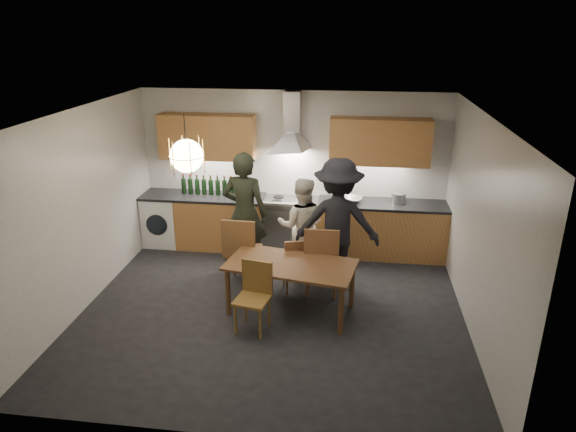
# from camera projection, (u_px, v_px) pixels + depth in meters

# --- Properties ---
(ground) EXTENTS (5.00, 5.00, 0.00)m
(ground) POSITION_uv_depth(u_px,v_px,m) (272.00, 310.00, 6.84)
(ground) COLOR black
(ground) RESTS_ON ground
(room_shell) EXTENTS (5.02, 4.52, 2.61)m
(room_shell) POSITION_uv_depth(u_px,v_px,m) (271.00, 188.00, 6.24)
(room_shell) COLOR white
(room_shell) RESTS_ON ground
(counter_run) EXTENTS (5.00, 0.62, 0.90)m
(counter_run) POSITION_uv_depth(u_px,v_px,m) (292.00, 225.00, 8.49)
(counter_run) COLOR tan
(counter_run) RESTS_ON ground
(range_stove) EXTENTS (0.90, 0.60, 0.92)m
(range_stove) POSITION_uv_depth(u_px,v_px,m) (291.00, 225.00, 8.49)
(range_stove) COLOR silver
(range_stove) RESTS_ON ground
(wall_fixtures) EXTENTS (4.30, 0.54, 1.10)m
(wall_fixtures) POSITION_uv_depth(u_px,v_px,m) (292.00, 139.00, 8.09)
(wall_fixtures) COLOR tan
(wall_fixtures) RESTS_ON ground
(pendant_lamp) EXTENTS (0.43, 0.43, 0.70)m
(pendant_lamp) POSITION_uv_depth(u_px,v_px,m) (187.00, 156.00, 6.12)
(pendant_lamp) COLOR black
(pendant_lamp) RESTS_ON ground
(dining_table) EXTENTS (1.76, 1.10, 0.69)m
(dining_table) POSITION_uv_depth(u_px,v_px,m) (291.00, 269.00, 6.62)
(dining_table) COLOR brown
(dining_table) RESTS_ON ground
(chair_back_left) EXTENTS (0.49, 0.49, 1.05)m
(chair_back_left) POSITION_uv_depth(u_px,v_px,m) (241.00, 247.00, 7.28)
(chair_back_left) COLOR brown
(chair_back_left) RESTS_ON ground
(chair_back_mid) EXTENTS (0.46, 0.46, 0.82)m
(chair_back_mid) POSITION_uv_depth(u_px,v_px,m) (297.00, 262.00, 7.15)
(chair_back_mid) COLOR brown
(chair_back_mid) RESTS_ON ground
(chair_back_right) EXTENTS (0.48, 0.48, 1.04)m
(chair_back_right) POSITION_uv_depth(u_px,v_px,m) (322.00, 257.00, 7.01)
(chair_back_right) COLOR brown
(chair_back_right) RESTS_ON ground
(chair_front) EXTENTS (0.46, 0.46, 0.87)m
(chair_front) POSITION_uv_depth(u_px,v_px,m) (255.00, 291.00, 6.30)
(chair_front) COLOR brown
(chair_front) RESTS_ON ground
(person_left) EXTENTS (0.74, 0.55, 1.87)m
(person_left) POSITION_uv_depth(u_px,v_px,m) (245.00, 213.00, 7.62)
(person_left) COLOR black
(person_left) RESTS_ON ground
(person_mid) EXTENTS (0.75, 0.59, 1.49)m
(person_mid) POSITION_uv_depth(u_px,v_px,m) (302.00, 226.00, 7.65)
(person_mid) COLOR silver
(person_mid) RESTS_ON ground
(person_right) EXTENTS (1.21, 0.70, 1.87)m
(person_right) POSITION_uv_depth(u_px,v_px,m) (338.00, 223.00, 7.27)
(person_right) COLOR black
(person_right) RESTS_ON ground
(mixing_bowl) EXTENTS (0.37, 0.37, 0.08)m
(mixing_bowl) POSITION_uv_depth(u_px,v_px,m) (352.00, 200.00, 8.20)
(mixing_bowl) COLOR silver
(mixing_bowl) RESTS_ON counter_run
(stock_pot) EXTENTS (0.30, 0.30, 0.16)m
(stock_pot) POSITION_uv_depth(u_px,v_px,m) (399.00, 198.00, 8.13)
(stock_pot) COLOR #ABABAF
(stock_pot) RESTS_ON counter_run
(wine_bottles) EXTENTS (1.01, 0.08, 0.33)m
(wine_bottles) POSITION_uv_depth(u_px,v_px,m) (211.00, 185.00, 8.49)
(wine_bottles) COLOR black
(wine_bottles) RESTS_ON counter_run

